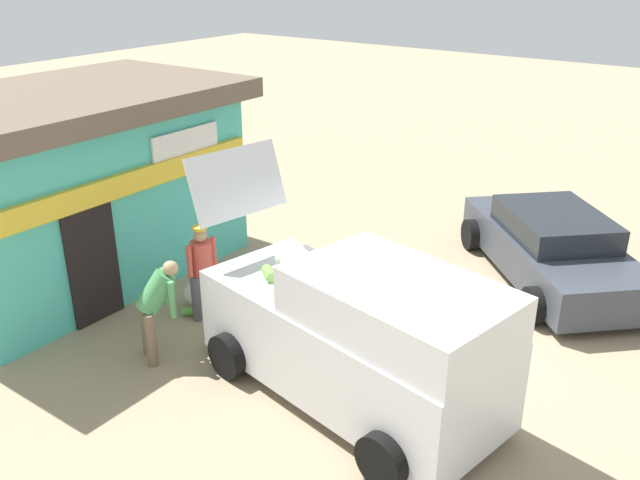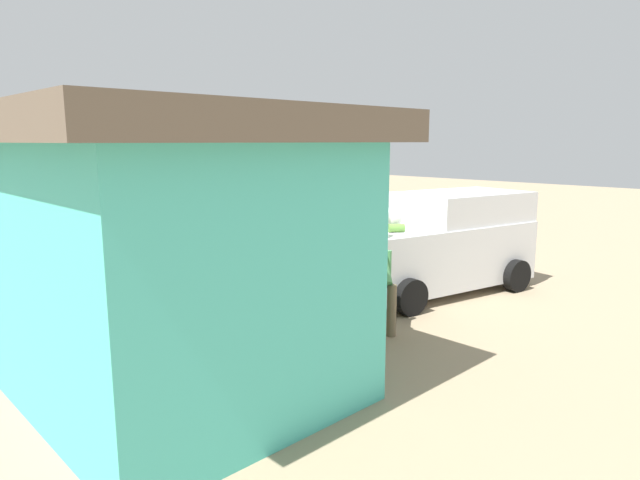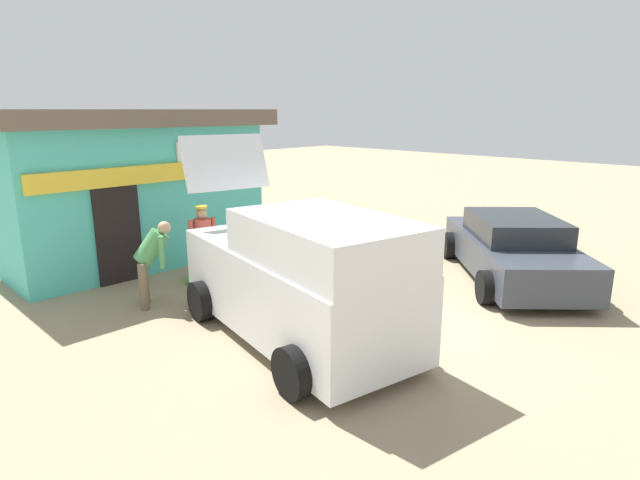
{
  "view_description": "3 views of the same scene",
  "coord_description": "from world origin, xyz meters",
  "px_view_note": "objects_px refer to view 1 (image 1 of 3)",
  "views": [
    {
      "loc": [
        -7.82,
        -3.9,
        5.55
      ],
      "look_at": [
        0.19,
        1.85,
        1.28
      ],
      "focal_mm": 37.83,
      "sensor_mm": 36.0,
      "label": 1
    },
    {
      "loc": [
        -7.73,
        9.46,
        3.03
      ],
      "look_at": [
        0.49,
        1.54,
        0.98
      ],
      "focal_mm": 30.96,
      "sensor_mm": 36.0,
      "label": 2
    },
    {
      "loc": [
        -6.38,
        -5.2,
        3.37
      ],
      "look_at": [
        0.24,
        1.35,
        1.02
      ],
      "focal_mm": 29.15,
      "sensor_mm": 36.0,
      "label": 3
    }
  ],
  "objects_px": {
    "storefront_bar": "(74,184)",
    "delivery_van": "(357,334)",
    "vendor_standing": "(202,266)",
    "unloaded_banana_pile": "(206,294)",
    "customer_bending": "(156,303)",
    "paint_bucket": "(289,261)",
    "parked_sedan": "(551,247)"
  },
  "relations": [
    {
      "from": "parked_sedan",
      "to": "unloaded_banana_pile",
      "type": "distance_m",
      "value": 6.2
    },
    {
      "from": "unloaded_banana_pile",
      "to": "parked_sedan",
      "type": "bearing_deg",
      "value": -44.38
    },
    {
      "from": "paint_bucket",
      "to": "unloaded_banana_pile",
      "type": "bearing_deg",
      "value": 173.43
    },
    {
      "from": "delivery_van",
      "to": "customer_bending",
      "type": "xyz_separation_m",
      "value": [
        -0.83,
        2.89,
        -0.09
      ]
    },
    {
      "from": "paint_bucket",
      "to": "delivery_van",
      "type": "bearing_deg",
      "value": -129.45
    },
    {
      "from": "storefront_bar",
      "to": "delivery_van",
      "type": "distance_m",
      "value": 6.23
    },
    {
      "from": "delivery_van",
      "to": "paint_bucket",
      "type": "xyz_separation_m",
      "value": [
        2.64,
        3.2,
        -0.84
      ]
    },
    {
      "from": "unloaded_banana_pile",
      "to": "vendor_standing",
      "type": "bearing_deg",
      "value": -136.98
    },
    {
      "from": "vendor_standing",
      "to": "paint_bucket",
      "type": "height_order",
      "value": "vendor_standing"
    },
    {
      "from": "vendor_standing",
      "to": "unloaded_banana_pile",
      "type": "bearing_deg",
      "value": 43.02
    },
    {
      "from": "paint_bucket",
      "to": "parked_sedan",
      "type": "bearing_deg",
      "value": -59.11
    },
    {
      "from": "unloaded_banana_pile",
      "to": "storefront_bar",
      "type": "bearing_deg",
      "value": 97.22
    },
    {
      "from": "delivery_van",
      "to": "storefront_bar",
      "type": "bearing_deg",
      "value": 87.03
    },
    {
      "from": "paint_bucket",
      "to": "vendor_standing",
      "type": "bearing_deg",
      "value": -179.97
    },
    {
      "from": "storefront_bar",
      "to": "parked_sedan",
      "type": "distance_m",
      "value": 8.6
    },
    {
      "from": "vendor_standing",
      "to": "paint_bucket",
      "type": "bearing_deg",
      "value": 0.03
    },
    {
      "from": "delivery_van",
      "to": "paint_bucket",
      "type": "height_order",
      "value": "delivery_van"
    },
    {
      "from": "vendor_standing",
      "to": "unloaded_banana_pile",
      "type": "distance_m",
      "value": 0.76
    },
    {
      "from": "storefront_bar",
      "to": "paint_bucket",
      "type": "bearing_deg",
      "value": -52.07
    },
    {
      "from": "unloaded_banana_pile",
      "to": "customer_bending",
      "type": "bearing_deg",
      "value": -159.99
    },
    {
      "from": "vendor_standing",
      "to": "unloaded_banana_pile",
      "type": "relative_size",
      "value": 1.56
    },
    {
      "from": "vendor_standing",
      "to": "customer_bending",
      "type": "xyz_separation_m",
      "value": [
        -1.25,
        -0.32,
        -0.0
      ]
    },
    {
      "from": "delivery_van",
      "to": "customer_bending",
      "type": "relative_size",
      "value": 3.2
    },
    {
      "from": "storefront_bar",
      "to": "parked_sedan",
      "type": "xyz_separation_m",
      "value": [
        4.77,
        -7.07,
        -1.12
      ]
    },
    {
      "from": "vendor_standing",
      "to": "delivery_van",
      "type": "bearing_deg",
      "value": -97.54
    },
    {
      "from": "paint_bucket",
      "to": "storefront_bar",
      "type": "bearing_deg",
      "value": 127.93
    },
    {
      "from": "parked_sedan",
      "to": "paint_bucket",
      "type": "xyz_separation_m",
      "value": [
        -2.45,
        4.1,
        -0.46
      ]
    },
    {
      "from": "storefront_bar",
      "to": "vendor_standing",
      "type": "xyz_separation_m",
      "value": [
        0.1,
        -2.97,
        -0.83
      ]
    },
    {
      "from": "storefront_bar",
      "to": "paint_bucket",
      "type": "xyz_separation_m",
      "value": [
        2.32,
        -2.97,
        -1.58
      ]
    },
    {
      "from": "vendor_standing",
      "to": "parked_sedan",
      "type": "bearing_deg",
      "value": -41.3
    },
    {
      "from": "storefront_bar",
      "to": "delivery_van",
      "type": "relative_size",
      "value": 1.24
    },
    {
      "from": "parked_sedan",
      "to": "unloaded_banana_pile",
      "type": "relative_size",
      "value": 4.27
    }
  ]
}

